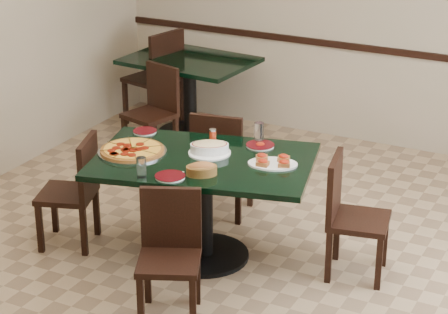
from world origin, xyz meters
The scene contains 20 objects.
floor centered at (0.00, 0.00, 0.00)m, with size 5.50×5.50×0.00m, color #927654.
main_table centered at (-0.25, 0.05, 0.57)m, with size 1.65×1.27×0.75m.
back_table centered at (-1.54, 2.15, 0.52)m, with size 1.21×0.92×0.75m.
chair_far centered at (-0.45, 0.68, 0.48)m, with size 0.46×0.46×0.86m.
chair_near centered at (-0.11, -0.66, 0.44)m, with size 0.50×0.50×0.80m.
chair_right centered at (0.70, 0.30, 0.46)m, with size 0.46×0.46×0.84m.
chair_left centered at (-1.15, -0.19, 0.45)m, with size 0.48×0.48×0.82m.
back_chair_near centered at (-1.56, 1.56, 0.46)m, with size 0.47×0.47×0.82m.
back_chair_left centered at (-1.93, 2.23, 0.54)m, with size 0.54×0.54×0.96m.
pepperoni_pizza centered at (-0.74, -0.08, 0.77)m, with size 0.47×0.47×0.04m.
lasagna_casserole centered at (-0.26, 0.15, 0.80)m, with size 0.31×0.29×0.09m.
bread_basket centered at (-0.13, -0.20, 0.79)m, with size 0.25×0.23×0.09m.
bruschetta_platter centered at (0.21, 0.16, 0.77)m, with size 0.39×0.33×0.05m.
side_plate_near centered at (-0.29, -0.33, 0.76)m, with size 0.20×0.20×0.02m.
side_plate_far_r centered at (-0.01, 0.43, 0.76)m, with size 0.20×0.20×0.03m.
side_plate_far_l centered at (-0.87, 0.30, 0.76)m, with size 0.17×0.17×0.02m.
napkin_setting centered at (-0.29, -0.31, 0.75)m, with size 0.20×0.20×0.01m.
water_glass_a centered at (-0.05, 0.50, 0.82)m, with size 0.07×0.07×0.14m, color white.
water_glass_b centered at (-0.46, -0.41, 0.82)m, with size 0.06×0.06×0.13m, color white.
pepper_shaker centered at (-0.35, 0.38, 0.79)m, with size 0.05×0.05×0.09m.
Camera 1 is at (2.36, -4.72, 2.99)m, focal length 70.00 mm.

